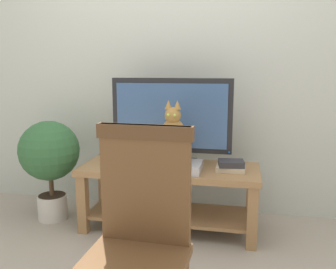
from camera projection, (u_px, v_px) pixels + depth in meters
The scene contains 9 objects.
ground_plane at pixel (140, 268), 2.19m from camera, with size 12.00×12.00×0.00m, color gray.
back_wall at pixel (173, 43), 2.96m from camera, with size 7.00×0.12×2.80m, color #B7BCB2.
tv_stand at pixel (169, 186), 2.67m from camera, with size 1.31×0.51×0.48m.
tv at pixel (171, 119), 2.66m from camera, with size 0.90×0.20×0.65m.
media_box at pixel (174, 166), 2.54m from camera, with size 0.39×0.25×0.06m.
cat at pixel (174, 140), 2.48m from camera, with size 0.20×0.34×0.44m.
wooden_chair at pixel (138, 233), 1.43m from camera, with size 0.42×0.42×0.98m.
book_stack at pixel (231, 166), 2.53m from camera, with size 0.21×0.16×0.08m.
potted_plant at pixel (50, 156), 2.81m from camera, with size 0.47×0.47×0.80m.
Camera 1 is at (0.57, -1.92, 1.21)m, focal length 38.28 mm.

